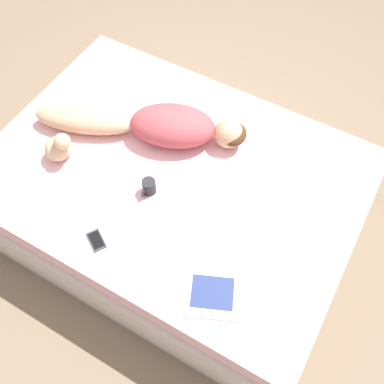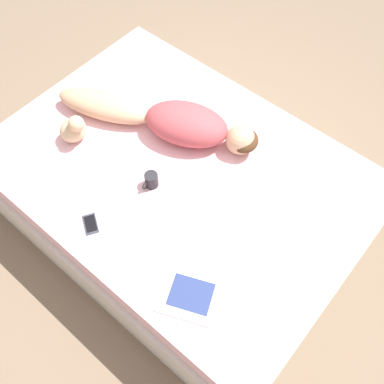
{
  "view_description": "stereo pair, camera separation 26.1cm",
  "coord_description": "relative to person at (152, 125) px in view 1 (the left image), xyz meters",
  "views": [
    {
      "loc": [
        1.33,
        0.9,
        2.79
      ],
      "look_at": [
        0.1,
        0.2,
        0.59
      ],
      "focal_mm": 42.0,
      "sensor_mm": 36.0,
      "label": 1
    },
    {
      "loc": [
        1.18,
        1.11,
        2.79
      ],
      "look_at": [
        0.1,
        0.2,
        0.59
      ],
      "focal_mm": 42.0,
      "sensor_mm": 36.0,
      "label": 2
    }
  ],
  "objects": [
    {
      "name": "person",
      "position": [
        0.0,
        0.0,
        0.0
      ],
      "size": [
        0.69,
        1.35,
        0.22
      ],
      "rotation": [
        0.0,
        0.0,
        0.37
      ],
      "color": "tan",
      "rests_on": "bed"
    },
    {
      "name": "open_magazine",
      "position": [
        0.63,
        0.79,
        -0.09
      ],
      "size": [
        0.63,
        0.51,
        0.01
      ],
      "rotation": [
        0.0,
        0.0,
        0.41
      ],
      "color": "white",
      "rests_on": "bed"
    },
    {
      "name": "coffee_mug",
      "position": [
        0.38,
        0.21,
        -0.05
      ],
      "size": [
        0.12,
        0.08,
        0.1
      ],
      "color": "#232328",
      "rests_on": "bed"
    },
    {
      "name": "cell_phone",
      "position": [
        0.8,
        0.14,
        -0.09
      ],
      "size": [
        0.13,
        0.15,
        0.01
      ],
      "rotation": [
        0.0,
        0.0,
        -0.55
      ],
      "color": "#333842",
      "rests_on": "bed"
    },
    {
      "name": "ground_plane",
      "position": [
        0.18,
        0.25,
        -0.64
      ],
      "size": [
        12.0,
        12.0,
        0.0
      ],
      "primitive_type": "plane",
      "color": "#7A6651"
    },
    {
      "name": "plush_toy",
      "position": [
        0.43,
        -0.4,
        -0.0
      ],
      "size": [
        0.17,
        0.19,
        0.23
      ],
      "color": "#D1B289",
      "rests_on": "bed"
    },
    {
      "name": "bed",
      "position": [
        0.18,
        0.25,
        -0.37
      ],
      "size": [
        1.7,
        2.32,
        0.54
      ],
      "color": "beige",
      "rests_on": "ground_plane"
    }
  ]
}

